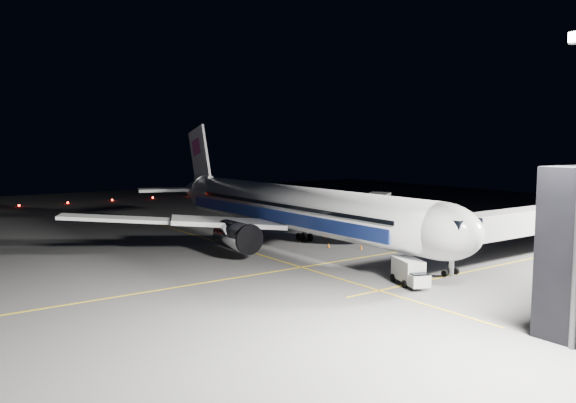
# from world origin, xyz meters

# --- Properties ---
(ground) EXTENTS (200.00, 200.00, 0.00)m
(ground) POSITION_xyz_m (0.00, 0.00, 0.00)
(ground) COLOR #4C4C4F
(ground) RESTS_ON ground
(guide_line_main) EXTENTS (0.25, 80.00, 0.01)m
(guide_line_main) POSITION_xyz_m (10.00, 0.00, 0.01)
(guide_line_main) COLOR gold
(guide_line_main) RESTS_ON ground
(guide_line_cross) EXTENTS (70.00, 0.25, 0.01)m
(guide_line_cross) POSITION_xyz_m (0.00, -6.00, 0.01)
(guide_line_cross) COLOR gold
(guide_line_cross) RESTS_ON ground
(guide_line_side) EXTENTS (0.25, 40.00, 0.01)m
(guide_line_side) POSITION_xyz_m (22.00, 10.00, 0.01)
(guide_line_side) COLOR gold
(guide_line_side) RESTS_ON ground
(airliner) EXTENTS (61.48, 54.22, 16.64)m
(airliner) POSITION_xyz_m (-1.08, 0.00, 5.16)
(airliner) COLOR silver
(airliner) RESTS_ON ground
(jet_bridge) EXTENTS (3.60, 34.40, 6.30)m
(jet_bridge) POSITION_xyz_m (22.00, 18.06, 4.58)
(jet_bridge) COLOR #B2B2B7
(jet_bridge) RESTS_ON ground
(taxiway_lights) EXTENTS (0.44, 60.44, 0.44)m
(taxiway_lights) POSITION_xyz_m (-72.00, 0.00, 0.22)
(taxiway_lights) COLOR #FF140A
(taxiway_lights) RESTS_ON ground
(service_truck) EXTENTS (5.19, 3.56, 2.48)m
(service_truck) POSITION_xyz_m (22.30, -2.17, 1.32)
(service_truck) COLOR silver
(service_truck) RESTS_ON ground
(baggage_tug) EXTENTS (2.78, 2.49, 1.69)m
(baggage_tug) POSITION_xyz_m (-12.23, 21.83, 0.78)
(baggage_tug) COLOR black
(baggage_tug) RESTS_ON ground
(safety_cone_a) EXTENTS (0.38, 0.38, 0.57)m
(safety_cone_a) POSITION_xyz_m (6.00, 6.59, 0.28)
(safety_cone_a) COLOR orange
(safety_cone_a) RESTS_ON ground
(safety_cone_b) EXTENTS (0.39, 0.39, 0.59)m
(safety_cone_b) POSITION_xyz_m (-3.68, 8.55, 0.29)
(safety_cone_b) COLOR orange
(safety_cone_b) RESTS_ON ground
(safety_cone_c) EXTENTS (0.36, 0.36, 0.54)m
(safety_cone_c) POSITION_xyz_m (2.60, 4.00, 0.27)
(safety_cone_c) COLOR orange
(safety_cone_c) RESTS_ON ground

